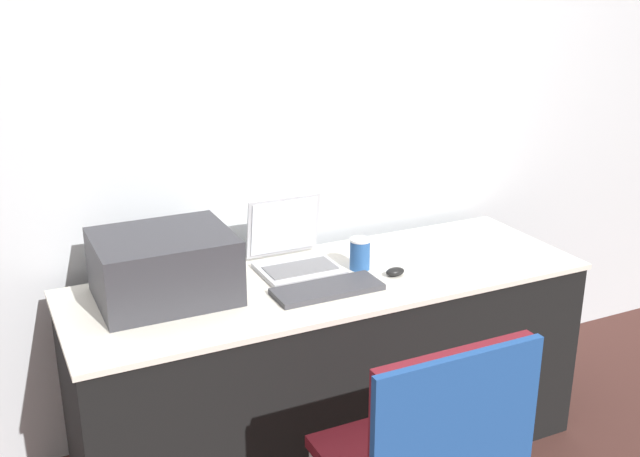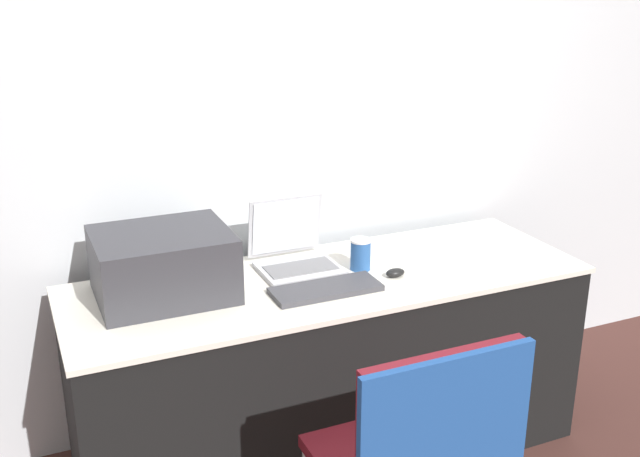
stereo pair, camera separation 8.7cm
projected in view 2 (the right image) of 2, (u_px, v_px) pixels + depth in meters
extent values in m
cube|color=silver|center=(284.00, 103.00, 2.89)|extent=(8.00, 0.05, 2.60)
cube|color=black|center=(329.00, 369.00, 2.83)|extent=(1.88, 0.62, 0.72)
cube|color=silver|center=(329.00, 280.00, 2.71)|extent=(1.90, 0.64, 0.02)
cube|color=#333338|center=(163.00, 264.00, 2.52)|extent=(0.45, 0.38, 0.23)
cube|color=#51565B|center=(164.00, 242.00, 2.46)|extent=(0.36, 0.29, 0.04)
cube|color=#B7B7BC|center=(299.00, 269.00, 2.75)|extent=(0.29, 0.24, 0.02)
cube|color=slate|center=(301.00, 268.00, 2.74)|extent=(0.25, 0.13, 0.00)
cube|color=#B7B7BC|center=(285.00, 226.00, 2.84)|extent=(0.29, 0.05, 0.23)
cube|color=silver|center=(286.00, 226.00, 2.83)|extent=(0.26, 0.04, 0.21)
cube|color=#3D3D42|center=(326.00, 289.00, 2.58)|extent=(0.38, 0.15, 0.02)
cylinder|color=#285699|center=(360.00, 255.00, 2.76)|extent=(0.07, 0.07, 0.11)
cylinder|color=white|center=(361.00, 240.00, 2.74)|extent=(0.08, 0.08, 0.01)
ellipsoid|color=black|center=(395.00, 273.00, 2.70)|extent=(0.07, 0.05, 0.03)
cube|color=maroon|center=(440.00, 426.00, 1.94)|extent=(0.48, 0.03, 0.43)
cube|color=#1E478C|center=(445.00, 439.00, 1.93)|extent=(0.50, 0.02, 0.47)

